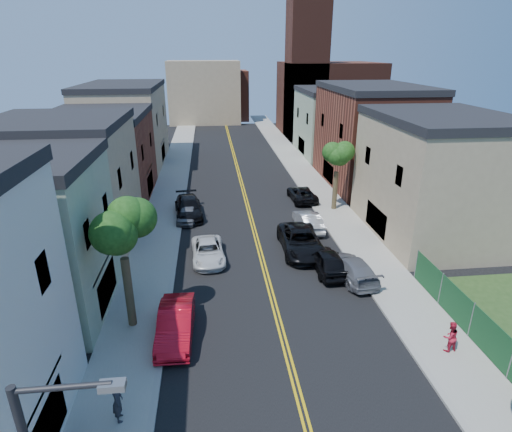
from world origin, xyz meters
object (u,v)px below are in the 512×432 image
object	(u,v)px
pedestrian_right	(450,337)
grey_car_left	(188,214)
black_car_left	(188,208)
dark_car_right_far	(302,194)
silver_car_right	(308,221)
white_pickup	(208,251)
black_suv_lane	(301,241)
red_sedan	(176,324)
grey_car_right	(352,268)
black_car_right	(328,261)
pedestrian_left	(117,402)

from	to	relation	value
pedestrian_right	grey_car_left	bearing A→B (deg)	-62.16
black_car_left	pedestrian_right	world-z (taller)	pedestrian_right
dark_car_right_far	silver_car_right	bearing A→B (deg)	79.03
white_pickup	black_suv_lane	bearing A→B (deg)	1.29
red_sedan	silver_car_right	world-z (taller)	red_sedan
grey_car_right	dark_car_right_far	size ratio (longest dim) A/B	1.01
red_sedan	black_suv_lane	size ratio (longest dim) A/B	0.80
red_sedan	silver_car_right	size ratio (longest dim) A/B	1.07
red_sedan	black_car_right	xyz separation A→B (m)	(9.65, 5.92, -0.02)
white_pickup	grey_car_left	bearing A→B (deg)	99.31
red_sedan	grey_car_left	size ratio (longest dim) A/B	1.24
white_pickup	silver_car_right	bearing A→B (deg)	25.48
black_car_left	dark_car_right_far	bearing A→B (deg)	9.28
grey_car_left	white_pickup	bearing A→B (deg)	-69.82
silver_car_right	black_car_left	bearing A→B (deg)	-25.67
black_car_left	pedestrian_right	distance (m)	23.93
grey_car_left	silver_car_right	distance (m)	10.41
dark_car_right_far	pedestrian_right	distance (m)	22.99
black_car_right	pedestrian_right	xyz separation A→B (m)	(3.70, -8.66, 0.17)
dark_car_right_far	pedestrian_left	size ratio (longest dim) A/B	2.72
grey_car_left	pedestrian_right	size ratio (longest dim) A/B	2.44
black_car_left	dark_car_right_far	size ratio (longest dim) A/B	1.15
black_car_right	pedestrian_left	size ratio (longest dim) A/B	2.58
black_car_right	black_suv_lane	bearing A→B (deg)	-71.03
red_sedan	pedestrian_left	world-z (taller)	pedestrian_left
silver_car_right	pedestrian_left	xyz separation A→B (m)	(-11.87, -18.17, 0.30)
black_car_right	pedestrian_left	world-z (taller)	pedestrian_left
pedestrian_right	silver_car_right	bearing A→B (deg)	-85.45
black_car_left	grey_car_right	world-z (taller)	black_car_left
red_sedan	black_car_left	bearing A→B (deg)	91.35
white_pickup	grey_car_right	bearing A→B (deg)	-24.51
black_car_right	pedestrian_left	distance (m)	16.02
black_car_left	black_car_right	size ratio (longest dim) A/B	1.21
grey_car_left	black_suv_lane	xyz separation A→B (m)	(8.50, -7.02, 0.18)
black_suv_lane	grey_car_left	bearing A→B (deg)	141.06
white_pickup	pedestrian_left	size ratio (longest dim) A/B	2.66
grey_car_right	silver_car_right	distance (m)	8.21
white_pickup	black_car_left	xyz separation A→B (m)	(-1.70, 8.67, 0.15)
silver_car_right	dark_car_right_far	distance (m)	7.21
black_suv_lane	white_pickup	bearing A→B (deg)	-174.76
red_sedan	grey_car_left	world-z (taller)	red_sedan
red_sedan	grey_car_right	distance (m)	12.02
white_pickup	grey_car_left	size ratio (longest dim) A/B	1.21
grey_car_right	black_car_right	xyz separation A→B (m)	(-1.35, 1.07, 0.07)
grey_car_left	red_sedan	bearing A→B (deg)	-82.48
black_car_left	silver_car_right	xyz separation A→B (m)	(9.96, -4.13, -0.06)
grey_car_left	black_car_right	world-z (taller)	black_car_right
red_sedan	dark_car_right_far	xyz separation A→B (m)	(11.00, 20.13, -0.13)
pedestrian_left	pedestrian_right	bearing A→B (deg)	-92.94
grey_car_right	black_car_right	size ratio (longest dim) A/B	1.07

